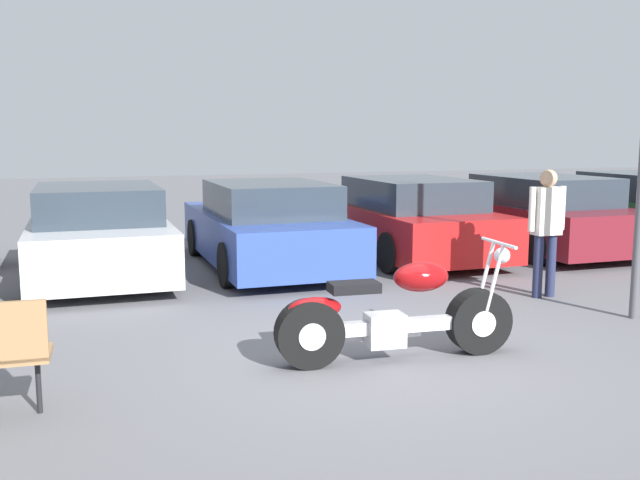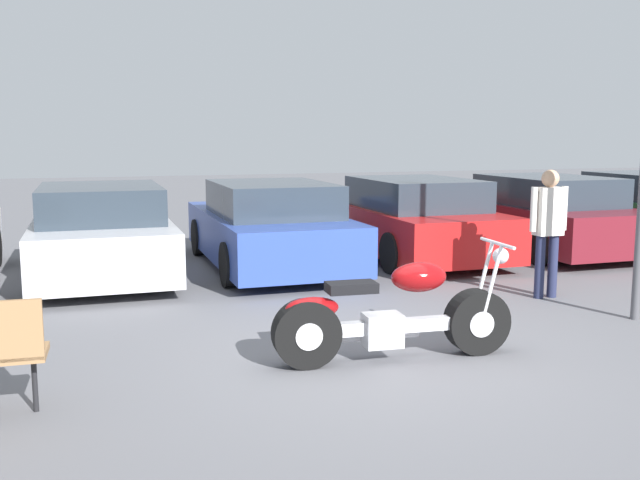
# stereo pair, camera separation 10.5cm
# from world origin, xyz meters

# --- Properties ---
(ground_plane) EXTENTS (60.00, 60.00, 0.00)m
(ground_plane) POSITION_xyz_m (0.00, 0.00, 0.00)
(ground_plane) COLOR slate
(motorcycle) EXTENTS (2.24, 0.62, 1.05)m
(motorcycle) POSITION_xyz_m (0.13, -0.12, 0.40)
(motorcycle) COLOR black
(motorcycle) RESTS_ON ground_plane
(parked_car_silver) EXTENTS (1.93, 4.35, 1.32)m
(parked_car_silver) POSITION_xyz_m (-2.26, 4.85, 0.62)
(parked_car_silver) COLOR #BCBCC1
(parked_car_silver) RESTS_ON ground_plane
(parked_car_blue) EXTENTS (1.93, 4.35, 1.32)m
(parked_car_blue) POSITION_xyz_m (0.21, 4.72, 0.62)
(parked_car_blue) COLOR #2D479E
(parked_car_blue) RESTS_ON ground_plane
(parked_car_red) EXTENTS (1.93, 4.35, 1.32)m
(parked_car_red) POSITION_xyz_m (2.67, 4.91, 0.62)
(parked_car_red) COLOR red
(parked_car_red) RESTS_ON ground_plane
(parked_car_maroon) EXTENTS (1.93, 4.35, 1.32)m
(parked_car_maroon) POSITION_xyz_m (5.14, 4.80, 0.62)
(parked_car_maroon) COLOR maroon
(parked_car_maroon) RESTS_ON ground_plane
(person_standing) EXTENTS (0.52, 0.21, 1.60)m
(person_standing) POSITION_xyz_m (2.98, 1.58, 0.95)
(person_standing) COLOR #232847
(person_standing) RESTS_ON ground_plane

